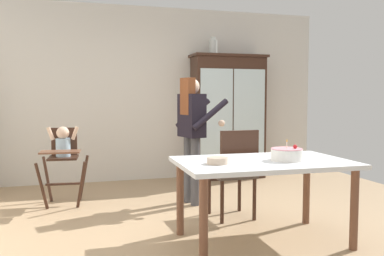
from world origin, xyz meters
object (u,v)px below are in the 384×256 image
(high_chair_with_toddler, at_px, (63,151))
(dining_chair_far_side, at_px, (235,168))
(ceramic_vase, at_px, (213,47))
(dining_table, at_px, (263,171))
(adult_person, at_px, (192,125))
(china_cabinet, at_px, (228,117))
(serving_bowl, at_px, (217,161))
(birthday_cake, at_px, (287,154))

(high_chair_with_toddler, relative_size, dining_chair_far_side, 0.99)
(ceramic_vase, relative_size, dining_table, 0.18)
(ceramic_vase, bearing_deg, adult_person, -118.13)
(china_cabinet, xyz_separation_m, serving_bowl, (-1.22, -2.90, -0.22))
(high_chair_with_toddler, height_order, serving_bowl, high_chair_with_toddler)
(birthday_cake, bearing_deg, high_chair_with_toddler, 135.74)
(adult_person, distance_m, dining_chair_far_side, 0.90)
(high_chair_with_toddler, relative_size, dining_table, 0.62)
(ceramic_vase, bearing_deg, birthday_cake, -96.02)
(adult_person, bearing_deg, serving_bowl, 157.52)
(birthday_cake, distance_m, serving_bowl, 0.66)
(dining_chair_far_side, bearing_deg, serving_bowl, 55.54)
(ceramic_vase, xyz_separation_m, adult_person, (-0.74, -1.39, -1.12))
(dining_chair_far_side, bearing_deg, birthday_cake, 101.21)
(adult_person, xyz_separation_m, dining_chair_far_side, (0.26, -0.76, -0.41))
(serving_bowl, bearing_deg, dining_chair_far_side, 57.98)
(china_cabinet, relative_size, ceramic_vase, 7.29)
(ceramic_vase, relative_size, serving_bowl, 1.50)
(adult_person, bearing_deg, birthday_cake, -178.14)
(ceramic_vase, bearing_deg, dining_table, -100.07)
(ceramic_vase, height_order, serving_bowl, ceramic_vase)
(adult_person, relative_size, dining_chair_far_side, 1.59)
(serving_bowl, bearing_deg, china_cabinet, 67.22)
(serving_bowl, height_order, dining_chair_far_side, dining_chair_far_side)
(china_cabinet, distance_m, ceramic_vase, 1.13)
(birthday_cake, bearing_deg, china_cabinet, 78.98)
(china_cabinet, relative_size, adult_person, 1.29)
(adult_person, xyz_separation_m, birthday_cake, (0.44, -1.51, -0.17))
(adult_person, height_order, birthday_cake, adult_person)
(china_cabinet, relative_size, serving_bowl, 10.93)
(serving_bowl, bearing_deg, ceramic_vase, 71.71)
(serving_bowl, relative_size, dining_chair_far_side, 0.19)
(ceramic_vase, relative_size, dining_chair_far_side, 0.28)
(adult_person, bearing_deg, dining_table, 175.06)
(dining_chair_far_side, bearing_deg, high_chair_with_toddler, -35.47)
(china_cabinet, relative_size, high_chair_with_toddler, 2.07)
(birthday_cake, bearing_deg, ceramic_vase, 83.98)
(china_cabinet, xyz_separation_m, dining_chair_far_side, (-0.75, -2.15, -0.43))
(high_chair_with_toddler, height_order, adult_person, adult_person)
(ceramic_vase, bearing_deg, high_chair_with_toddler, -155.96)
(adult_person, bearing_deg, ceramic_vase, -42.45)
(adult_person, relative_size, dining_table, 1.00)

